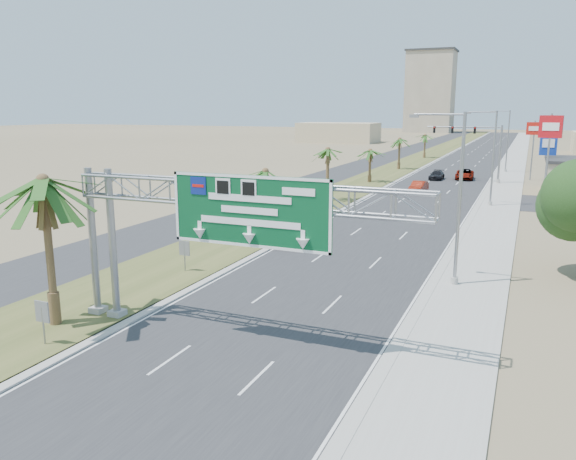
% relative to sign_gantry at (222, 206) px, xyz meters
% --- Properties ---
extents(road, '(12.00, 300.00, 0.02)m').
position_rel_sign_gantry_xyz_m(road, '(1.06, 100.07, -6.05)').
color(road, '#28282B').
rests_on(road, ground).
extents(sidewalk_right, '(4.00, 300.00, 0.10)m').
position_rel_sign_gantry_xyz_m(sidewalk_right, '(9.56, 100.07, -6.01)').
color(sidewalk_right, '#9E9B93').
rests_on(sidewalk_right, ground).
extents(median_grass, '(7.00, 300.00, 0.12)m').
position_rel_sign_gantry_xyz_m(median_grass, '(-8.94, 100.07, -6.00)').
color(median_grass, '#434D22').
rests_on(median_grass, ground).
extents(opposing_road, '(8.00, 300.00, 0.02)m').
position_rel_sign_gantry_xyz_m(opposing_road, '(-15.94, 100.07, -6.05)').
color(opposing_road, '#28282B').
rests_on(opposing_road, ground).
extents(sign_gantry, '(16.75, 1.24, 7.50)m').
position_rel_sign_gantry_xyz_m(sign_gantry, '(0.00, 0.00, 0.00)').
color(sign_gantry, gray).
rests_on(sign_gantry, ground).
extents(palm_near, '(5.70, 5.70, 8.35)m').
position_rel_sign_gantry_xyz_m(palm_near, '(-8.14, -1.93, 0.87)').
color(palm_near, brown).
rests_on(palm_near, ground).
extents(palm_row_b, '(3.99, 3.99, 5.95)m').
position_rel_sign_gantry_xyz_m(palm_row_b, '(-8.44, 22.07, -1.16)').
color(palm_row_b, brown).
rests_on(palm_row_b, ground).
extents(palm_row_c, '(3.99, 3.99, 6.75)m').
position_rel_sign_gantry_xyz_m(palm_row_c, '(-8.44, 38.07, -0.39)').
color(palm_row_c, brown).
rests_on(palm_row_c, ground).
extents(palm_row_d, '(3.99, 3.99, 5.45)m').
position_rel_sign_gantry_xyz_m(palm_row_d, '(-8.44, 56.07, -1.64)').
color(palm_row_d, brown).
rests_on(palm_row_d, ground).
extents(palm_row_e, '(3.99, 3.99, 6.15)m').
position_rel_sign_gantry_xyz_m(palm_row_e, '(-8.44, 75.07, -0.97)').
color(palm_row_e, brown).
rests_on(palm_row_e, ground).
extents(palm_row_f, '(3.99, 3.99, 5.75)m').
position_rel_sign_gantry_xyz_m(palm_row_f, '(-8.44, 100.07, -1.35)').
color(palm_row_f, brown).
rests_on(palm_row_f, ground).
extents(streetlight_near, '(3.27, 0.44, 10.00)m').
position_rel_sign_gantry_xyz_m(streetlight_near, '(8.36, 12.07, -1.36)').
color(streetlight_near, gray).
rests_on(streetlight_near, ground).
extents(streetlight_mid, '(3.27, 0.44, 10.00)m').
position_rel_sign_gantry_xyz_m(streetlight_mid, '(8.36, 42.07, -1.36)').
color(streetlight_mid, gray).
rests_on(streetlight_mid, ground).
extents(streetlight_far, '(3.27, 0.44, 10.00)m').
position_rel_sign_gantry_xyz_m(streetlight_far, '(8.36, 78.07, -1.36)').
color(streetlight_far, gray).
rests_on(streetlight_far, ground).
extents(signal_mast, '(10.28, 0.71, 8.00)m').
position_rel_sign_gantry_xyz_m(signal_mast, '(6.23, 62.05, -1.21)').
color(signal_mast, gray).
rests_on(signal_mast, ground).
extents(median_signback_a, '(0.75, 0.08, 2.08)m').
position_rel_sign_gantry_xyz_m(median_signback_a, '(-6.74, -3.93, -4.61)').
color(median_signback_a, gray).
rests_on(median_signback_a, ground).
extents(median_signback_b, '(0.75, 0.08, 2.08)m').
position_rel_sign_gantry_xyz_m(median_signback_b, '(-7.44, 8.07, -4.61)').
color(median_signback_b, gray).
rests_on(median_signback_b, ground).
extents(tower_distant, '(20.00, 16.00, 35.00)m').
position_rel_sign_gantry_xyz_m(tower_distant, '(-30.94, 240.07, 11.44)').
color(tower_distant, gray).
rests_on(tower_distant, ground).
extents(building_distant_left, '(24.00, 14.00, 6.00)m').
position_rel_sign_gantry_xyz_m(building_distant_left, '(-43.94, 150.07, -3.06)').
color(building_distant_left, '#C5B585').
rests_on(building_distant_left, ground).
extents(car_left_lane, '(2.02, 4.58, 1.53)m').
position_rel_sign_gantry_xyz_m(car_left_lane, '(-3.93, 17.98, -5.29)').
color(car_left_lane, black).
rests_on(car_left_lane, ground).
extents(car_mid_lane, '(1.82, 4.54, 1.47)m').
position_rel_sign_gantry_xyz_m(car_mid_lane, '(-0.23, 48.65, -5.32)').
color(car_mid_lane, maroon).
rests_on(car_mid_lane, ground).
extents(car_right_lane, '(2.80, 5.51, 1.49)m').
position_rel_sign_gantry_xyz_m(car_right_lane, '(3.46, 65.25, -5.31)').
color(car_right_lane, gray).
rests_on(car_right_lane, ground).
extents(car_far, '(1.88, 4.48, 1.29)m').
position_rel_sign_gantry_xyz_m(car_far, '(-0.28, 63.41, -5.41)').
color(car_far, black).
rests_on(car_far, ground).
extents(pole_sign_red_near, '(2.40, 0.87, 9.70)m').
position_rel_sign_gantry_xyz_m(pole_sign_red_near, '(13.87, 46.79, 1.63)').
color(pole_sign_red_near, gray).
rests_on(pole_sign_red_near, ground).
extents(pole_sign_blue, '(2.02, 0.59, 7.71)m').
position_rel_sign_gantry_xyz_m(pole_sign_blue, '(14.06, 56.68, -0.35)').
color(pole_sign_blue, gray).
rests_on(pole_sign_blue, ground).
extents(pole_sign_red_far, '(2.21, 0.44, 8.53)m').
position_rel_sign_gantry_xyz_m(pole_sign_red_far, '(12.37, 68.21, 0.69)').
color(pole_sign_red_far, gray).
rests_on(pole_sign_red_far, ground).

